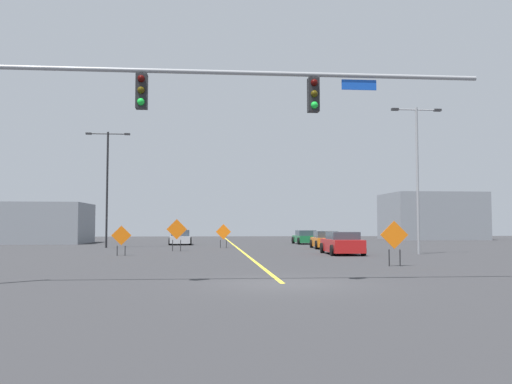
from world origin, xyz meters
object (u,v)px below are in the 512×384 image
object	(u,v)px
construction_sign_median_far	(121,237)
construction_sign_right_lane	(394,237)
car_silver_passing	(180,238)
street_lamp_mid_left	(417,168)
street_lamp_near_left	(107,180)
car_red_far	(342,244)
traffic_signal_assembly	(149,108)
construction_sign_left_lane	(223,233)
car_orange_distant	(325,240)
construction_sign_median_near	(177,231)
car_green_near	(305,238)

from	to	relation	value
construction_sign_median_far	construction_sign_right_lane	bearing A→B (deg)	-35.68
car_silver_passing	street_lamp_mid_left	bearing A→B (deg)	-49.27
street_lamp_near_left	car_red_far	xyz separation A→B (m)	(16.02, -11.14, -4.68)
construction_sign_median_far	construction_sign_right_lane	xyz separation A→B (m)	(12.99, -9.33, 0.16)
car_red_far	traffic_signal_assembly	bearing A→B (deg)	-121.39
car_red_far	construction_sign_left_lane	bearing A→B (deg)	124.38
construction_sign_median_far	car_red_far	size ratio (longest dim) A/B	0.38
street_lamp_mid_left	car_orange_distant	world-z (taller)	street_lamp_mid_left
car_silver_passing	street_lamp_near_left	bearing A→B (deg)	-130.20
construction_sign_median_near	traffic_signal_assembly	bearing A→B (deg)	-88.97
street_lamp_mid_left	construction_sign_left_lane	world-z (taller)	street_lamp_mid_left
street_lamp_mid_left	street_lamp_near_left	size ratio (longest dim) A/B	0.99
street_lamp_mid_left	car_red_far	world-z (taller)	street_lamp_mid_left
construction_sign_right_lane	car_red_far	bearing A→B (deg)	89.51
car_green_near	street_lamp_mid_left	bearing A→B (deg)	-78.78
car_silver_passing	construction_sign_median_far	bearing A→B (deg)	-97.93
street_lamp_mid_left	car_orange_distant	size ratio (longest dim) A/B	2.26
street_lamp_near_left	construction_sign_left_lane	distance (m)	10.09
street_lamp_near_left	construction_sign_median_near	size ratio (longest dim) A/B	4.19
traffic_signal_assembly	construction_sign_median_far	bearing A→B (deg)	101.60
construction_sign_left_lane	construction_sign_median_far	distance (m)	12.05
traffic_signal_assembly	car_red_far	xyz separation A→B (m)	(9.82, 16.10, -4.62)
street_lamp_near_left	car_orange_distant	xyz separation A→B (m)	(16.79, -2.89, -4.69)
traffic_signal_assembly	construction_sign_median_far	xyz separation A→B (m)	(-3.25, 15.83, -4.19)
street_lamp_mid_left	car_orange_distant	distance (m)	10.39
construction_sign_right_lane	car_silver_passing	bearing A→B (deg)	111.14
street_lamp_near_left	construction_sign_median_far	bearing A→B (deg)	-75.52
street_lamp_near_left	car_green_near	world-z (taller)	street_lamp_near_left
car_red_far	construction_sign_right_lane	bearing A→B (deg)	-90.49
street_lamp_near_left	traffic_signal_assembly	bearing A→B (deg)	-77.19
construction_sign_median_far	construction_sign_left_lane	bearing A→B (deg)	59.14
car_red_far	car_silver_passing	size ratio (longest dim) A/B	1.19
construction_sign_left_lane	construction_sign_right_lane	world-z (taller)	construction_sign_right_lane
construction_sign_right_lane	car_red_far	xyz separation A→B (m)	(0.08, 9.60, -0.58)
construction_sign_median_far	car_orange_distant	bearing A→B (deg)	31.62
construction_sign_left_lane	construction_sign_median_near	world-z (taller)	construction_sign_median_near
traffic_signal_assembly	construction_sign_median_far	size ratio (longest dim) A/B	9.07
construction_sign_median_far	car_silver_passing	size ratio (longest dim) A/B	0.45
street_lamp_mid_left	construction_sign_median_near	xyz separation A→B (m)	(-14.91, 5.25, -3.86)
traffic_signal_assembly	car_green_near	distance (m)	36.40
construction_sign_median_far	traffic_signal_assembly	bearing A→B (deg)	-78.40
street_lamp_near_left	car_green_near	xyz separation A→B (m)	(17.05, 7.19, -4.72)
construction_sign_median_far	car_orange_distant	size ratio (longest dim) A/B	0.43
car_orange_distant	car_silver_passing	size ratio (longest dim) A/B	1.04
car_green_near	construction_sign_median_near	bearing A→B (deg)	-130.25
street_lamp_mid_left	car_green_near	size ratio (longest dim) A/B	2.24
construction_sign_right_lane	construction_sign_left_lane	bearing A→B (deg)	109.09
construction_sign_left_lane	street_lamp_mid_left	bearing A→B (deg)	-41.52
street_lamp_near_left	car_orange_distant	world-z (taller)	street_lamp_near_left
car_red_far	car_silver_passing	distance (m)	20.51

